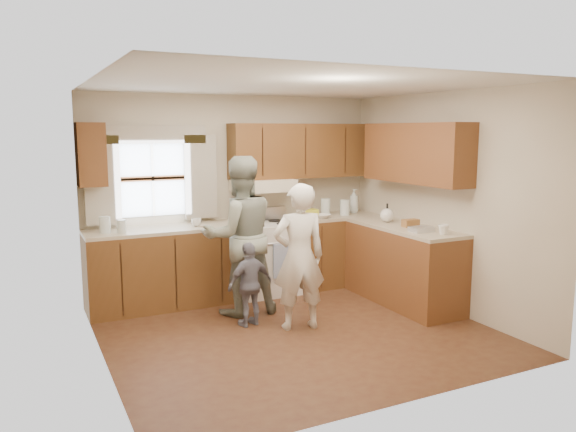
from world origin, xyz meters
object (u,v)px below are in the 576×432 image
woman_right (240,236)px  woman_left (299,257)px  stove (266,257)px  child (250,284)px

woman_right → woman_left: bearing=120.5°
stove → child: size_ratio=1.18×
woman_left → child: 0.61m
stove → child: 1.24m
stove → woman_right: 0.96m
stove → woman_left: woman_left is taller
stove → child: stove is taller
woman_left → woman_right: woman_right is taller
woman_left → child: woman_left is taller
stove → child: (-0.66, -1.05, -0.01)m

